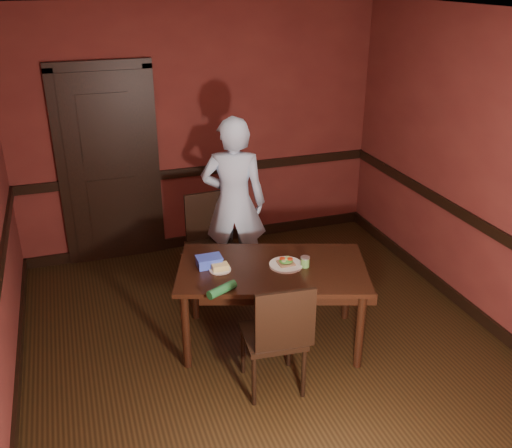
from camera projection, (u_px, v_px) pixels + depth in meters
floor at (269, 353)px, 4.81m from camera, size 4.00×4.50×0.01m
ceiling at (273, 14)px, 3.70m from camera, size 4.00×4.50×0.01m
wall_back at (200, 131)px, 6.20m from camera, size 4.00×0.02×2.70m
wall_front at (461, 406)px, 2.31m from camera, size 4.00×0.02×2.70m
wall_right at (492, 177)px, 4.84m from camera, size 0.02×4.50×2.70m
dado_back at (202, 171)px, 6.37m from camera, size 4.00×0.03×0.10m
dado_right at (482, 225)px, 5.02m from camera, size 0.03×4.50×0.10m
baseboard_back at (205, 238)px, 6.72m from camera, size 4.00×0.03×0.12m
baseboard_left at (17, 400)px, 4.21m from camera, size 0.03×4.50×0.12m
baseboard_right at (467, 306)px, 5.37m from camera, size 0.03×4.50×0.12m
door at (109, 164)px, 5.98m from camera, size 1.05×0.07×2.20m
dining_table at (272, 304)px, 4.84m from camera, size 1.74×1.32×0.72m
chair_far at (213, 247)px, 5.54m from camera, size 0.48×0.48×0.99m
chair_near at (273, 333)px, 4.27m from camera, size 0.48×0.48×0.94m
person at (234, 203)px, 5.58m from camera, size 0.73×0.60×1.73m
sandwich_plate at (286, 264)px, 4.70m from camera, size 0.28×0.28×0.07m
sauce_jar at (305, 262)px, 4.68m from camera, size 0.08×0.08×0.09m
cheese_saucer at (220, 268)px, 4.63m from camera, size 0.18×0.18×0.06m
food_tub at (209, 262)px, 4.68m from camera, size 0.21×0.14×0.09m
wrapped_veg at (222, 290)px, 4.29m from camera, size 0.25×0.17×0.07m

